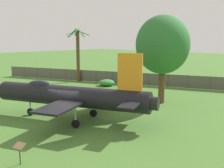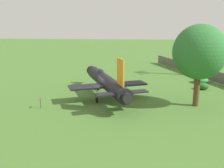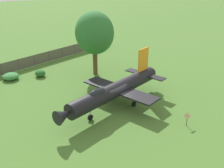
{
  "view_description": "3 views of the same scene",
  "coord_description": "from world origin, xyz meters",
  "px_view_note": "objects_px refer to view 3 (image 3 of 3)",
  "views": [
    {
      "loc": [
        -12.45,
        -16.54,
        6.4
      ],
      "look_at": [
        3.92,
        -0.76,
        2.5
      ],
      "focal_mm": 43.15,
      "sensor_mm": 36.0,
      "label": 1
    },
    {
      "loc": [
        3.23,
        -28.97,
        8.85
      ],
      "look_at": [
        0.67,
        -0.34,
        1.82
      ],
      "focal_mm": 41.41,
      "sensor_mm": 36.0,
      "label": 2
    },
    {
      "loc": [
        -23.69,
        12.28,
        14.08
      ],
      "look_at": [
        0.53,
        0.17,
        2.43
      ],
      "focal_mm": 44.97,
      "sensor_mm": 36.0,
      "label": 3
    }
  ],
  "objects_px": {
    "shrub_near_fence": "(11,76)",
    "info_plaque": "(187,118)",
    "shade_tree": "(94,33)",
    "shrub_by_tree": "(40,73)",
    "display_jet": "(114,91)"
  },
  "relations": [
    {
      "from": "shrub_by_tree",
      "to": "info_plaque",
      "type": "xyz_separation_m",
      "value": [
        -18.72,
        -9.38,
        0.4
      ]
    },
    {
      "from": "shrub_near_fence",
      "to": "shrub_by_tree",
      "type": "relative_size",
      "value": 1.37
    },
    {
      "from": "shrub_near_fence",
      "to": "info_plaque",
      "type": "relative_size",
      "value": 1.87
    },
    {
      "from": "display_jet",
      "to": "shade_tree",
      "type": "xyz_separation_m",
      "value": [
        9.94,
        -2.23,
        3.75
      ]
    },
    {
      "from": "shade_tree",
      "to": "shrub_by_tree",
      "type": "bearing_deg",
      "value": 70.69
    },
    {
      "from": "display_jet",
      "to": "shade_tree",
      "type": "distance_m",
      "value": 10.86
    },
    {
      "from": "shrub_near_fence",
      "to": "info_plaque",
      "type": "height_order",
      "value": "info_plaque"
    },
    {
      "from": "shrub_by_tree",
      "to": "info_plaque",
      "type": "height_order",
      "value": "info_plaque"
    },
    {
      "from": "shade_tree",
      "to": "shrub_by_tree",
      "type": "height_order",
      "value": "shade_tree"
    },
    {
      "from": "shade_tree",
      "to": "info_plaque",
      "type": "distance_m",
      "value": 17.12
    },
    {
      "from": "display_jet",
      "to": "shrub_by_tree",
      "type": "bearing_deg",
      "value": -91.39
    },
    {
      "from": "display_jet",
      "to": "shrub_by_tree",
      "type": "xyz_separation_m",
      "value": [
        12.42,
        4.83,
        -1.52
      ]
    },
    {
      "from": "shrub_near_fence",
      "to": "info_plaque",
      "type": "xyz_separation_m",
      "value": [
        -19.37,
        -13.13,
        0.42
      ]
    },
    {
      "from": "shade_tree",
      "to": "info_plaque",
      "type": "bearing_deg",
      "value": -171.89
    },
    {
      "from": "shrub_near_fence",
      "to": "shrub_by_tree",
      "type": "height_order",
      "value": "shrub_by_tree"
    }
  ]
}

